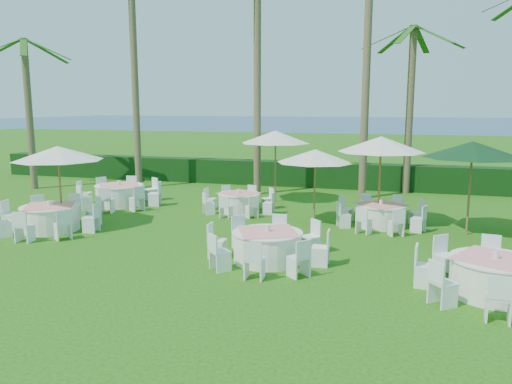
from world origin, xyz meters
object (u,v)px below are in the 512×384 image
banquet_table_b (268,246)px  banquet_table_d (119,194)px  banquet_table_e (239,202)px  umbrella_b (315,156)px  umbrella_a (58,153)px  umbrella_c (276,137)px  banquet_table_a (50,217)px  banquet_table_f (381,215)px  umbrella_green (473,150)px  umbrella_d (381,144)px  banquet_table_c (494,276)px

banquet_table_b → banquet_table_d: banquet_table_d is taller
banquet_table_e → umbrella_b: (3.04, -1.23, 1.92)m
banquet_table_b → banquet_table_d: size_ratio=0.95×
banquet_table_b → umbrella_b: bearing=83.9°
umbrella_a → umbrella_b: umbrella_a is taller
banquet_table_d → umbrella_c: (5.79, 2.41, 2.23)m
banquet_table_a → banquet_table_e: size_ratio=1.15×
banquet_table_f → umbrella_green: umbrella_green is taller
banquet_table_d → umbrella_c: bearing=22.6°
banquet_table_a → umbrella_b: 8.73m
umbrella_green → banquet_table_b: bearing=-140.6°
banquet_table_d → umbrella_green: size_ratio=1.12×
umbrella_d → banquet_table_f: bearing=-61.2°
umbrella_a → umbrella_c: bearing=47.4°
banquet_table_b → banquet_table_e: banquet_table_b is taller
banquet_table_c → banquet_table_f: 6.16m
banquet_table_e → umbrella_green: size_ratio=0.94×
umbrella_c → umbrella_b: bearing=-57.7°
banquet_table_b → umbrella_a: size_ratio=1.10×
umbrella_green → umbrella_d: bearing=168.5°
banquet_table_b → umbrella_green: size_ratio=1.06×
banquet_table_c → banquet_table_d: bearing=153.3°
umbrella_a → umbrella_green: size_ratio=0.97×
banquet_table_e → umbrella_c: bearing=69.3°
banquet_table_f → umbrella_b: (-2.15, -0.32, 1.90)m
umbrella_c → umbrella_d: (4.26, -3.00, 0.01)m
banquet_table_d → umbrella_b: (7.98, -1.06, 1.85)m
banquet_table_b → banquet_table_f: bearing=60.8°
banquet_table_e → banquet_table_f: 5.27m
banquet_table_e → umbrella_green: bearing=-9.5°
banquet_table_e → umbrella_b: size_ratio=1.08×
banquet_table_c → umbrella_a: size_ratio=1.13×
banquet_table_f → umbrella_green: (2.60, -0.39, 2.23)m
umbrella_b → banquet_table_d: bearing=172.5°
banquet_table_b → umbrella_d: 5.91m
umbrella_a → banquet_table_a: bearing=-99.0°
umbrella_green → umbrella_a: bearing=-168.3°
banquet_table_c → umbrella_d: size_ratio=1.09×
umbrella_b → banquet_table_c: bearing=-48.8°
umbrella_a → banquet_table_f: bearing=16.7°
banquet_table_e → banquet_table_f: size_ratio=0.97×
banquet_table_e → umbrella_b: 3.80m
umbrella_c → banquet_table_c: bearing=-52.0°
banquet_table_b → banquet_table_c: (5.13, -0.94, 0.01)m
umbrella_d → umbrella_green: 2.74m
banquet_table_d → umbrella_a: size_ratio=1.16×
banquet_table_d → umbrella_d: umbrella_d is taller
umbrella_b → umbrella_green: (4.75, -0.08, 0.33)m
banquet_table_c → umbrella_c: bearing=128.0°
banquet_table_d → umbrella_b: bearing=-7.5°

